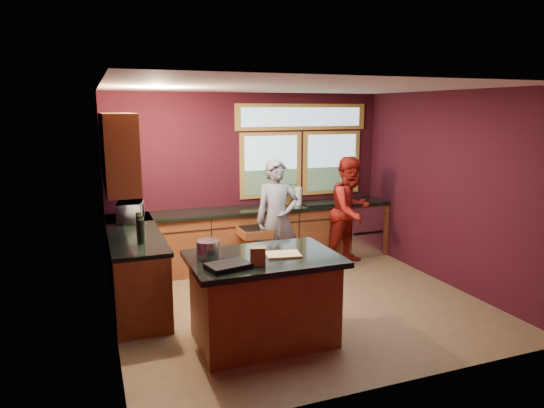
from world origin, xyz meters
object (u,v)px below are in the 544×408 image
person_red (350,211)px  stock_pot (208,249)px  island (264,298)px  person_grey (277,219)px  cutting_board (283,254)px

person_red → stock_pot: size_ratio=7.17×
island → stock_pot: (-0.55, 0.15, 0.56)m
person_grey → stock_pot: (-1.41, -1.68, 0.16)m
island → stock_pot: size_ratio=6.46×
stock_pot → person_red: bearing=34.5°
island → person_grey: size_ratio=0.89×
person_grey → stock_pot: person_grey is taller
stock_pot → person_grey: bearing=49.8°
island → person_grey: (0.86, 1.83, 0.39)m
person_red → stock_pot: 3.33m
person_red → cutting_board: 2.88m
person_grey → person_red: bearing=17.4°
person_red → stock_pot: person_red is taller
island → stock_pot: 0.80m
island → person_grey: person_grey is taller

